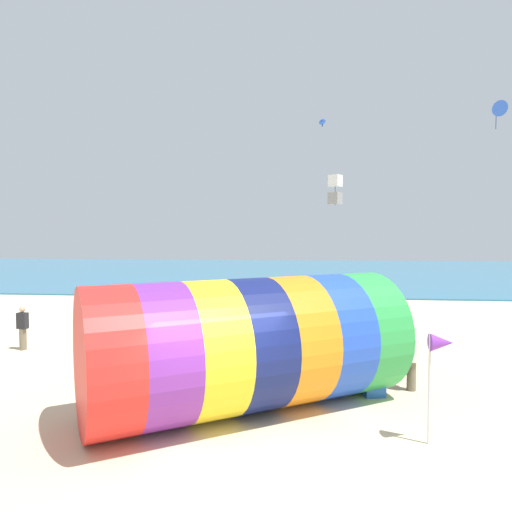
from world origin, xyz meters
name	(u,v)px	position (x,y,z in m)	size (l,w,h in m)	color
ground_plane	(222,451)	(0.00, 0.00, 0.00)	(120.00, 120.00, 0.00)	beige
sea	(286,272)	(0.00, 40.61, 0.05)	(120.00, 40.00, 0.10)	teal
giant_inflatable_tube	(249,344)	(0.29, 2.17, 1.56)	(8.01, 6.55, 3.11)	red
kite_handler	(412,360)	(4.44, 3.82, 0.82)	(0.31, 0.41, 1.62)	#726651
kite_blue_parafoil	(322,122)	(2.62, 15.64, 9.93)	(0.54, 0.79, 0.41)	blue
kite_blue_delta	(496,108)	(10.26, 13.29, 9.82)	(0.76, 0.94, 1.40)	blue
kite_white_box	(335,190)	(3.35, 16.23, 6.49)	(0.80, 0.80, 1.66)	white
bystander_near_water	(23,328)	(-8.38, 6.84, 0.79)	(0.39, 0.27, 1.57)	#726651
bystander_mid_beach	(387,317)	(5.02, 10.37, 0.77)	(0.41, 0.31, 1.54)	black
beach_flag	(441,347)	(4.23, 0.70, 1.95)	(0.47, 0.36, 2.21)	silver
cooler_box	(374,389)	(3.38, 3.28, 0.18)	(0.52, 0.36, 0.36)	#2659B2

